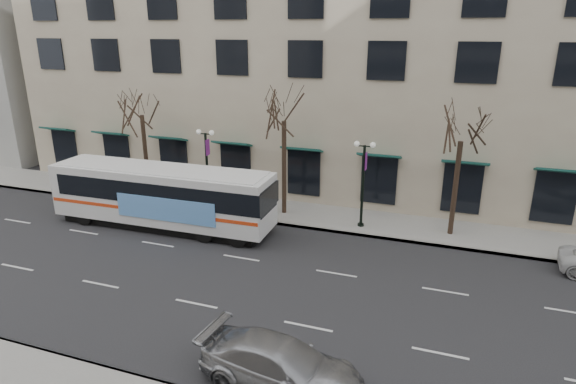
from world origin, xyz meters
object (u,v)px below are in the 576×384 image
at_px(tree_far_mid, 284,105).
at_px(tree_far_right, 463,124).
at_px(tree_far_left, 140,101).
at_px(silver_car, 281,366).
at_px(city_bus, 163,195).
at_px(lamp_post_left, 207,165).
at_px(lamp_post_right, 363,181).

bearing_deg(tree_far_mid, tree_far_right, -0.00).
height_order(tree_far_left, silver_car, tree_far_left).
bearing_deg(tree_far_mid, city_bus, -145.04).
distance_m(tree_far_right, silver_car, 16.36).
xyz_separation_m(tree_far_right, lamp_post_left, (-14.99, -0.60, -3.48)).
relative_size(tree_far_mid, lamp_post_left, 1.64).
xyz_separation_m(tree_far_left, lamp_post_left, (5.01, -0.60, -3.75)).
distance_m(tree_far_left, lamp_post_left, 6.29).
distance_m(tree_far_left, tree_far_mid, 10.00).
xyz_separation_m(tree_far_mid, lamp_post_left, (-4.99, -0.60, -3.96)).
relative_size(tree_far_right, city_bus, 0.60).
relative_size(tree_far_left, tree_far_right, 1.03).
xyz_separation_m(tree_far_left, tree_far_right, (20.00, 0.00, -0.28)).
xyz_separation_m(tree_far_left, silver_car, (15.16, -14.59, -5.89)).
xyz_separation_m(tree_far_mid, tree_far_right, (10.00, -0.00, -0.48)).
relative_size(tree_far_left, lamp_post_left, 1.60).
xyz_separation_m(lamp_post_right, city_bus, (-10.99, -3.58, -0.97)).
bearing_deg(lamp_post_left, lamp_post_right, 0.00).
bearing_deg(silver_car, tree_far_mid, 25.69).
bearing_deg(lamp_post_right, tree_far_mid, 173.17).
height_order(lamp_post_left, city_bus, lamp_post_left).
bearing_deg(lamp_post_right, city_bus, -161.95).
bearing_deg(tree_far_left, silver_car, -43.90).
bearing_deg(city_bus, tree_far_left, 132.67).
height_order(lamp_post_right, city_bus, lamp_post_right).
relative_size(tree_far_left, silver_car, 1.50).
bearing_deg(tree_far_left, lamp_post_left, -6.83).
xyz_separation_m(tree_far_mid, city_bus, (-5.98, -4.18, -4.93)).
relative_size(lamp_post_right, silver_car, 0.94).
bearing_deg(tree_far_left, tree_far_right, 0.00).
relative_size(city_bus, silver_car, 2.41).
distance_m(tree_far_right, lamp_post_left, 15.40).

